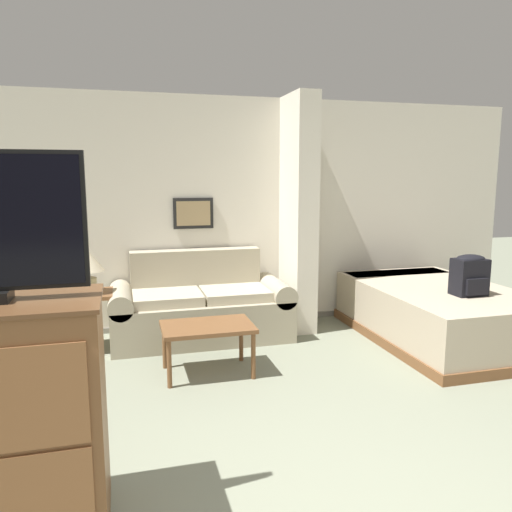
{
  "coord_description": "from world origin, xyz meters",
  "views": [
    {
      "loc": [
        -1.07,
        -1.73,
        1.72
      ],
      "look_at": [
        0.03,
        2.31,
        1.05
      ],
      "focal_mm": 35.0,
      "sensor_mm": 36.0,
      "label": 1
    }
  ],
  "objects_px": {
    "coffee_table": "(207,330)",
    "bed": "(437,312)",
    "couch": "(201,308)",
    "backpack": "(470,274)",
    "table_lamp": "(87,264)"
  },
  "relations": [
    {
      "from": "couch",
      "to": "coffee_table",
      "type": "xyz_separation_m",
      "value": [
        -0.1,
        -1.0,
        0.06
      ]
    },
    {
      "from": "couch",
      "to": "bed",
      "type": "xyz_separation_m",
      "value": [
        2.42,
        -0.71,
        -0.04
      ]
    },
    {
      "from": "coffee_table",
      "to": "bed",
      "type": "bearing_deg",
      "value": 6.78
    },
    {
      "from": "bed",
      "to": "backpack",
      "type": "height_order",
      "value": "backpack"
    },
    {
      "from": "coffee_table",
      "to": "bed",
      "type": "distance_m",
      "value": 2.54
    },
    {
      "from": "couch",
      "to": "bed",
      "type": "distance_m",
      "value": 2.52
    },
    {
      "from": "couch",
      "to": "coffee_table",
      "type": "distance_m",
      "value": 1.01
    },
    {
      "from": "bed",
      "to": "table_lamp",
      "type": "bearing_deg",
      "value": 170.09
    },
    {
      "from": "couch",
      "to": "backpack",
      "type": "distance_m",
      "value": 2.75
    },
    {
      "from": "coffee_table",
      "to": "bed",
      "type": "height_order",
      "value": "bed"
    },
    {
      "from": "table_lamp",
      "to": "coffee_table",
      "type": "bearing_deg",
      "value": -41.91
    },
    {
      "from": "backpack",
      "to": "bed",
      "type": "bearing_deg",
      "value": 97.81
    },
    {
      "from": "table_lamp",
      "to": "bed",
      "type": "relative_size",
      "value": 0.2
    },
    {
      "from": "table_lamp",
      "to": "bed",
      "type": "xyz_separation_m",
      "value": [
        3.54,
        -0.62,
        -0.59
      ]
    },
    {
      "from": "couch",
      "to": "backpack",
      "type": "bearing_deg",
      "value": -24.02
    }
  ]
}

